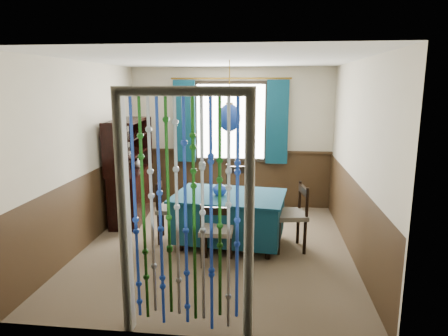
# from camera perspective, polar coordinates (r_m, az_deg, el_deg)

# --- Properties ---
(floor) EXTENTS (4.00, 4.00, 0.00)m
(floor) POSITION_cam_1_polar(r_m,az_deg,el_deg) (5.60, -1.09, -11.22)
(floor) COLOR brown
(floor) RESTS_ON ground
(ceiling) EXTENTS (4.00, 4.00, 0.00)m
(ceiling) POSITION_cam_1_polar(r_m,az_deg,el_deg) (5.17, -1.21, 15.24)
(ceiling) COLOR silver
(ceiling) RESTS_ON ground
(wall_back) EXTENTS (3.60, 0.00, 3.60)m
(wall_back) POSITION_cam_1_polar(r_m,az_deg,el_deg) (7.20, 0.98, 4.29)
(wall_back) COLOR #BFB59C
(wall_back) RESTS_ON ground
(wall_front) EXTENTS (3.60, 0.00, 3.60)m
(wall_front) POSITION_cam_1_polar(r_m,az_deg,el_deg) (3.32, -5.78, -4.68)
(wall_front) COLOR #BFB59C
(wall_front) RESTS_ON ground
(wall_left) EXTENTS (0.00, 4.00, 4.00)m
(wall_left) POSITION_cam_1_polar(r_m,az_deg,el_deg) (5.76, -19.19, 1.75)
(wall_left) COLOR #BFB59C
(wall_left) RESTS_ON ground
(wall_right) EXTENTS (0.00, 4.00, 4.00)m
(wall_right) POSITION_cam_1_polar(r_m,az_deg,el_deg) (5.31, 18.48, 1.00)
(wall_right) COLOR #BFB59C
(wall_right) RESTS_ON ground
(wainscot_back) EXTENTS (3.60, 0.00, 3.60)m
(wainscot_back) POSITION_cam_1_polar(r_m,az_deg,el_deg) (7.33, 0.95, -1.55)
(wainscot_back) COLOR #332313
(wainscot_back) RESTS_ON ground
(wainscot_front) EXTENTS (3.60, 0.00, 3.60)m
(wainscot_front) POSITION_cam_1_polar(r_m,az_deg,el_deg) (3.62, -5.47, -16.08)
(wainscot_front) COLOR #332313
(wainscot_front) RESTS_ON ground
(wainscot_left) EXTENTS (0.00, 4.00, 4.00)m
(wainscot_left) POSITION_cam_1_polar(r_m,az_deg,el_deg) (5.92, -18.57, -5.41)
(wainscot_left) COLOR #332313
(wainscot_left) RESTS_ON ground
(wainscot_right) EXTENTS (0.00, 4.00, 4.00)m
(wainscot_right) POSITION_cam_1_polar(r_m,az_deg,el_deg) (5.49, 17.81, -6.71)
(wainscot_right) COLOR #332313
(wainscot_right) RESTS_ON ground
(window) EXTENTS (1.32, 0.12, 1.42)m
(window) POSITION_cam_1_polar(r_m,az_deg,el_deg) (7.12, 0.95, 6.64)
(window) COLOR black
(window) RESTS_ON wall_back
(doorway) EXTENTS (1.16, 0.12, 2.18)m
(doorway) POSITION_cam_1_polar(r_m,az_deg,el_deg) (3.44, -5.50, -7.60)
(doorway) COLOR silver
(doorway) RESTS_ON ground
(dining_table) EXTENTS (1.60, 1.20, 0.72)m
(dining_table) POSITION_cam_1_polar(r_m,az_deg,el_deg) (5.56, 0.73, -6.79)
(dining_table) COLOR #0D3244
(dining_table) RESTS_ON floor
(chair_near) EXTENTS (0.40, 0.39, 0.81)m
(chair_near) POSITION_cam_1_polar(r_m,az_deg,el_deg) (4.94, -1.09, -9.04)
(chair_near) COLOR black
(chair_near) RESTS_ON floor
(chair_far) EXTENTS (0.56, 0.54, 0.97)m
(chair_far) POSITION_cam_1_polar(r_m,az_deg,el_deg) (6.18, 2.48, -3.93)
(chair_far) COLOR black
(chair_far) RESTS_ON floor
(chair_left) EXTENTS (0.46, 0.47, 0.87)m
(chair_left) POSITION_cam_1_polar(r_m,az_deg,el_deg) (5.74, -7.73, -5.81)
(chair_left) COLOR black
(chair_left) RESTS_ON floor
(chair_right) EXTENTS (0.50, 0.51, 0.90)m
(chair_right) POSITION_cam_1_polar(r_m,az_deg,el_deg) (5.46, 9.62, -6.65)
(chair_right) COLOR black
(chair_right) RESTS_ON floor
(sideboard) EXTENTS (0.56, 1.30, 1.65)m
(sideboard) POSITION_cam_1_polar(r_m,az_deg,el_deg) (6.73, -13.24, -2.38)
(sideboard) COLOR black
(sideboard) RESTS_ON floor
(pendant_lamp) EXTENTS (0.29, 0.29, 0.92)m
(pendant_lamp) POSITION_cam_1_polar(r_m,az_deg,el_deg) (5.28, 0.77, 7.22)
(pendant_lamp) COLOR olive
(pendant_lamp) RESTS_ON ceiling
(vase_table) EXTENTS (0.21, 0.21, 0.18)m
(vase_table) POSITION_cam_1_polar(r_m,az_deg,el_deg) (5.43, -0.60, -2.94)
(vase_table) COLOR #16369A
(vase_table) RESTS_ON dining_table
(bowl_shelf) EXTENTS (0.24, 0.24, 0.05)m
(bowl_shelf) POSITION_cam_1_polar(r_m,az_deg,el_deg) (6.34, -13.80, 2.06)
(bowl_shelf) COLOR beige
(bowl_shelf) RESTS_ON sideboard
(vase_sideboard) EXTENTS (0.17, 0.17, 0.17)m
(vase_sideboard) POSITION_cam_1_polar(r_m,az_deg,el_deg) (6.87, -12.19, 0.80)
(vase_sideboard) COLOR beige
(vase_sideboard) RESTS_ON sideboard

